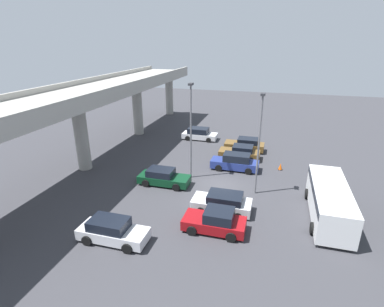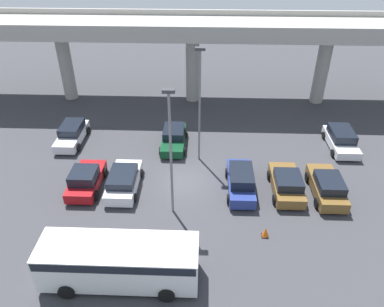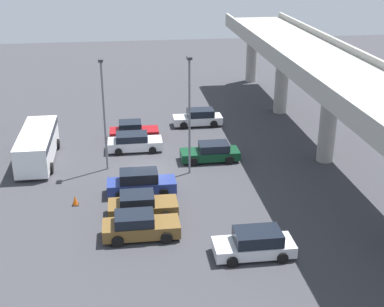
{
  "view_description": "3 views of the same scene",
  "coord_description": "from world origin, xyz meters",
  "px_view_note": "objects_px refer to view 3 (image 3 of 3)",
  "views": [
    {
      "loc": [
        -24.6,
        -4.32,
        12.54
      ],
      "look_at": [
        0.42,
        2.81,
        2.69
      ],
      "focal_mm": 28.0,
      "sensor_mm": 36.0,
      "label": 1
    },
    {
      "loc": [
        1.35,
        -21.96,
        16.87
      ],
      "look_at": [
        0.43,
        1.81,
        1.3
      ],
      "focal_mm": 35.0,
      "sensor_mm": 36.0,
      "label": 2
    },
    {
      "loc": [
        38.32,
        -1.71,
        17.09
      ],
      "look_at": [
        2.75,
        3.02,
        2.35
      ],
      "focal_mm": 50.0,
      "sensor_mm": 36.0,
      "label": 3
    }
  ],
  "objects_px": {
    "parked_car_0": "(198,118)",
    "parked_car_5": "(141,205)",
    "parked_car_4": "(141,183)",
    "shuttle_bus": "(37,144)",
    "lamp_post_near_aisle": "(189,108)",
    "lamp_post_mid_lot": "(104,107)",
    "parked_car_6": "(140,226)",
    "traffic_cone": "(75,201)",
    "parked_car_2": "(134,142)",
    "parked_car_7": "(255,244)",
    "parked_car_3": "(211,152)",
    "parked_car_1": "(133,131)"
  },
  "relations": [
    {
      "from": "parked_car_0",
      "to": "lamp_post_mid_lot",
      "type": "relative_size",
      "value": 0.53
    },
    {
      "from": "parked_car_3",
      "to": "parked_car_4",
      "type": "height_order",
      "value": "parked_car_4"
    },
    {
      "from": "parked_car_6",
      "to": "parked_car_0",
      "type": "bearing_deg",
      "value": 72.03
    },
    {
      "from": "parked_car_2",
      "to": "lamp_post_mid_lot",
      "type": "height_order",
      "value": "lamp_post_mid_lot"
    },
    {
      "from": "parked_car_3",
      "to": "parked_car_4",
      "type": "relative_size",
      "value": 0.97
    },
    {
      "from": "parked_car_4",
      "to": "parked_car_0",
      "type": "bearing_deg",
      "value": 66.31
    },
    {
      "from": "lamp_post_near_aisle",
      "to": "traffic_cone",
      "type": "bearing_deg",
      "value": -63.12
    },
    {
      "from": "parked_car_2",
      "to": "lamp_post_mid_lot",
      "type": "distance_m",
      "value": 6.11
    },
    {
      "from": "parked_car_3",
      "to": "lamp_post_near_aisle",
      "type": "distance_m",
      "value": 5.42
    },
    {
      "from": "parked_car_6",
      "to": "shuttle_bus",
      "type": "bearing_deg",
      "value": 120.62
    },
    {
      "from": "parked_car_2",
      "to": "parked_car_5",
      "type": "height_order",
      "value": "parked_car_5"
    },
    {
      "from": "parked_car_0",
      "to": "parked_car_2",
      "type": "xyz_separation_m",
      "value": [
        5.68,
        -6.34,
        -0.03
      ]
    },
    {
      "from": "parked_car_4",
      "to": "lamp_post_near_aisle",
      "type": "xyz_separation_m",
      "value": [
        -3.04,
        3.88,
        4.43
      ]
    },
    {
      "from": "parked_car_2",
      "to": "lamp_post_mid_lot",
      "type": "bearing_deg",
      "value": -121.14
    },
    {
      "from": "parked_car_0",
      "to": "parked_car_5",
      "type": "bearing_deg",
      "value": 70.09
    },
    {
      "from": "parked_car_4",
      "to": "parked_car_7",
      "type": "relative_size",
      "value": 1.05
    },
    {
      "from": "parked_car_0",
      "to": "traffic_cone",
      "type": "distance_m",
      "value": 18.57
    },
    {
      "from": "parked_car_5",
      "to": "shuttle_bus",
      "type": "relative_size",
      "value": 0.54
    },
    {
      "from": "parked_car_5",
      "to": "traffic_cone",
      "type": "height_order",
      "value": "parked_car_5"
    },
    {
      "from": "parked_car_0",
      "to": "shuttle_bus",
      "type": "relative_size",
      "value": 0.56
    },
    {
      "from": "parked_car_0",
      "to": "parked_car_2",
      "type": "height_order",
      "value": "parked_car_0"
    },
    {
      "from": "parked_car_3",
      "to": "parked_car_5",
      "type": "xyz_separation_m",
      "value": [
        8.45,
        -6.0,
        0.02
      ]
    },
    {
      "from": "parked_car_1",
      "to": "lamp_post_near_aisle",
      "type": "relative_size",
      "value": 0.48
    },
    {
      "from": "parked_car_0",
      "to": "parked_car_3",
      "type": "bearing_deg",
      "value": 88.48
    },
    {
      "from": "parked_car_6",
      "to": "lamp_post_near_aisle",
      "type": "distance_m",
      "value": 10.9
    },
    {
      "from": "parked_car_3",
      "to": "lamp_post_near_aisle",
      "type": "relative_size",
      "value": 0.52
    },
    {
      "from": "parked_car_5",
      "to": "parked_car_6",
      "type": "relative_size",
      "value": 0.97
    },
    {
      "from": "parked_car_2",
      "to": "parked_car_3",
      "type": "xyz_separation_m",
      "value": [
        3.09,
        6.11,
        -0.01
      ]
    },
    {
      "from": "parked_car_2",
      "to": "parked_car_5",
      "type": "bearing_deg",
      "value": -89.47
    },
    {
      "from": "parked_car_7",
      "to": "traffic_cone",
      "type": "relative_size",
      "value": 6.6
    },
    {
      "from": "parked_car_5",
      "to": "parked_car_6",
      "type": "bearing_deg",
      "value": -94.95
    },
    {
      "from": "parked_car_2",
      "to": "traffic_cone",
      "type": "xyz_separation_m",
      "value": [
        9.53,
        -4.31,
        -0.39
      ]
    },
    {
      "from": "parked_car_3",
      "to": "parked_car_5",
      "type": "relative_size",
      "value": 1.05
    },
    {
      "from": "parked_car_4",
      "to": "shuttle_bus",
      "type": "xyz_separation_m",
      "value": [
        -6.98,
        -7.99,
        0.69
      ]
    },
    {
      "from": "parked_car_3",
      "to": "parked_car_6",
      "type": "relative_size",
      "value": 1.01
    },
    {
      "from": "lamp_post_near_aisle",
      "to": "lamp_post_mid_lot",
      "type": "xyz_separation_m",
      "value": [
        -1.59,
        -6.3,
        -0.17
      ]
    },
    {
      "from": "parked_car_1",
      "to": "traffic_cone",
      "type": "relative_size",
      "value": 6.21
    },
    {
      "from": "parked_car_6",
      "to": "traffic_cone",
      "type": "bearing_deg",
      "value": 131.4
    },
    {
      "from": "parked_car_3",
      "to": "parked_car_7",
      "type": "height_order",
      "value": "parked_car_7"
    },
    {
      "from": "shuttle_bus",
      "to": "lamp_post_near_aisle",
      "type": "bearing_deg",
      "value": 71.66
    },
    {
      "from": "parked_car_7",
      "to": "parked_car_4",
      "type": "bearing_deg",
      "value": -55.19
    },
    {
      "from": "parked_car_0",
      "to": "parked_car_7",
      "type": "relative_size",
      "value": 1.01
    },
    {
      "from": "parked_car_2",
      "to": "parked_car_6",
      "type": "bearing_deg",
      "value": -90.53
    },
    {
      "from": "parked_car_7",
      "to": "shuttle_bus",
      "type": "height_order",
      "value": "shuttle_bus"
    },
    {
      "from": "parked_car_5",
      "to": "shuttle_bus",
      "type": "height_order",
      "value": "shuttle_bus"
    },
    {
      "from": "parked_car_2",
      "to": "lamp_post_near_aisle",
      "type": "xyz_separation_m",
      "value": [
        5.27,
        4.08,
        4.51
      ]
    },
    {
      "from": "parked_car_1",
      "to": "parked_car_4",
      "type": "xyz_separation_m",
      "value": [
        11.02,
        0.21,
        0.06
      ]
    },
    {
      "from": "parked_car_5",
      "to": "parked_car_6",
      "type": "xyz_separation_m",
      "value": [
        2.74,
        -0.24,
        0.03
      ]
    },
    {
      "from": "parked_car_4",
      "to": "parked_car_5",
      "type": "distance_m",
      "value": 3.22
    },
    {
      "from": "parked_car_3",
      "to": "shuttle_bus",
      "type": "height_order",
      "value": "shuttle_bus"
    }
  ]
}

